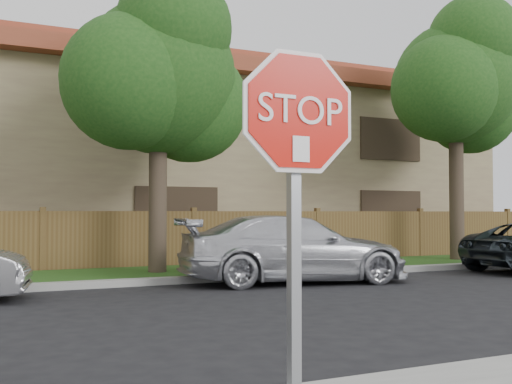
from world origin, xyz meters
name	(u,v)px	position (x,y,z in m)	size (l,w,h in m)	color
far_curb	(57,286)	(0.00, 8.15, 0.07)	(70.00, 0.30, 0.15)	gray
grass_strip	(49,279)	(0.00, 9.80, 0.06)	(70.00, 3.00, 0.12)	#1E4714
fence	(42,243)	(0.00, 11.40, 0.80)	(70.00, 0.12, 1.60)	brown
apartment_building	(28,154)	(0.00, 17.00, 3.53)	(35.20, 9.20, 7.20)	#887254
tree_mid	(161,77)	(2.52, 9.57, 4.87)	(4.80, 3.90, 7.35)	#382B21
tree_right	(459,84)	(12.02, 9.57, 5.57)	(4.80, 3.90, 8.20)	#382B21
stop_sign	(297,167)	(0.26, -1.48, 1.83)	(1.01, 0.13, 2.55)	gray
sedan_right	(294,249)	(4.95, 7.26, 0.75)	(2.10, 5.16, 1.50)	silver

